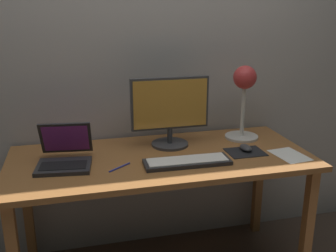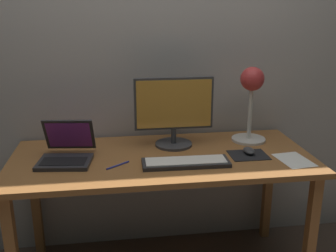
{
  "view_description": "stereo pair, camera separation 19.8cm",
  "coord_description": "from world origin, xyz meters",
  "px_view_note": "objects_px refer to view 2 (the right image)",
  "views": [
    {
      "loc": [
        -0.44,
        -1.89,
        1.51
      ],
      "look_at": [
        0.03,
        -0.05,
        0.92
      ],
      "focal_mm": 41.66,
      "sensor_mm": 36.0,
      "label": 1
    },
    {
      "loc": [
        -0.24,
        -1.93,
        1.51
      ],
      "look_at": [
        0.03,
        -0.05,
        0.92
      ],
      "focal_mm": 41.66,
      "sensor_mm": 36.0,
      "label": 2
    }
  ],
  "objects_px": {
    "pen": "(118,165)",
    "keyboard_main": "(186,162)",
    "desk_lamp": "(252,92)",
    "laptop": "(67,149)",
    "mouse": "(249,151)",
    "monitor": "(174,109)"
  },
  "relations": [
    {
      "from": "keyboard_main",
      "to": "desk_lamp",
      "type": "bearing_deg",
      "value": 35.29
    },
    {
      "from": "laptop",
      "to": "desk_lamp",
      "type": "xyz_separation_m",
      "value": [
        1.03,
        0.15,
        0.24
      ]
    },
    {
      "from": "monitor",
      "to": "mouse",
      "type": "height_order",
      "value": "monitor"
    },
    {
      "from": "monitor",
      "to": "mouse",
      "type": "xyz_separation_m",
      "value": [
        0.38,
        -0.19,
        -0.19
      ]
    },
    {
      "from": "pen",
      "to": "keyboard_main",
      "type": "bearing_deg",
      "value": -4.98
    },
    {
      "from": "monitor",
      "to": "keyboard_main",
      "type": "bearing_deg",
      "value": -86.57
    },
    {
      "from": "desk_lamp",
      "to": "mouse",
      "type": "relative_size",
      "value": 4.57
    },
    {
      "from": "desk_lamp",
      "to": "mouse",
      "type": "xyz_separation_m",
      "value": [
        -0.07,
        -0.21,
        -0.28
      ]
    },
    {
      "from": "mouse",
      "to": "pen",
      "type": "bearing_deg",
      "value": -174.68
    },
    {
      "from": "keyboard_main",
      "to": "mouse",
      "type": "bearing_deg",
      "value": 14.66
    },
    {
      "from": "monitor",
      "to": "desk_lamp",
      "type": "relative_size",
      "value": 1.01
    },
    {
      "from": "mouse",
      "to": "pen",
      "type": "xyz_separation_m",
      "value": [
        -0.7,
        -0.07,
        -0.02
      ]
    },
    {
      "from": "monitor",
      "to": "desk_lamp",
      "type": "height_order",
      "value": "desk_lamp"
    },
    {
      "from": "keyboard_main",
      "to": "laptop",
      "type": "height_order",
      "value": "laptop"
    },
    {
      "from": "pen",
      "to": "mouse",
      "type": "bearing_deg",
      "value": 5.32
    },
    {
      "from": "monitor",
      "to": "mouse",
      "type": "relative_size",
      "value": 4.6
    },
    {
      "from": "mouse",
      "to": "laptop",
      "type": "bearing_deg",
      "value": 176.15
    },
    {
      "from": "desk_lamp",
      "to": "laptop",
      "type": "bearing_deg",
      "value": -171.81
    },
    {
      "from": "monitor",
      "to": "mouse",
      "type": "distance_m",
      "value": 0.47
    },
    {
      "from": "keyboard_main",
      "to": "mouse",
      "type": "distance_m",
      "value": 0.38
    },
    {
      "from": "keyboard_main",
      "to": "pen",
      "type": "relative_size",
      "value": 3.17
    },
    {
      "from": "monitor",
      "to": "laptop",
      "type": "distance_m",
      "value": 0.62
    }
  ]
}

